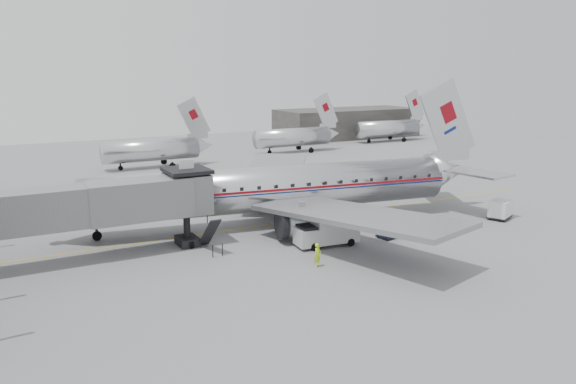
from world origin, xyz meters
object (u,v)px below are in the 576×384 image
at_px(service_van, 327,230).
at_px(baggage_cart_white, 500,209).
at_px(ramp_worker, 317,255).
at_px(baggage_cart_navy, 389,229).
at_px(airliner, 282,188).

height_order(service_van, baggage_cart_white, service_van).
bearing_deg(ramp_worker, baggage_cart_navy, -1.66).
bearing_deg(baggage_cart_white, baggage_cart_navy, 155.51).
xyz_separation_m(airliner, baggage_cart_white, (19.24, -8.81, -2.41)).
bearing_deg(baggage_cart_navy, ramp_worker, -170.47).
bearing_deg(airliner, baggage_cart_navy, -46.94).
relative_size(airliner, service_van, 7.86).
bearing_deg(baggage_cart_navy, service_van, 162.88).
bearing_deg(baggage_cart_white, airliner, 131.78).
bearing_deg(baggage_cart_white, service_van, 153.64).
bearing_deg(ramp_worker, airliner, 52.87).
relative_size(service_van, baggage_cart_navy, 2.58).
bearing_deg(baggage_cart_navy, baggage_cart_white, -10.97).
bearing_deg(service_van, ramp_worker, -124.46).
distance_m(airliner, baggage_cart_navy, 10.73).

